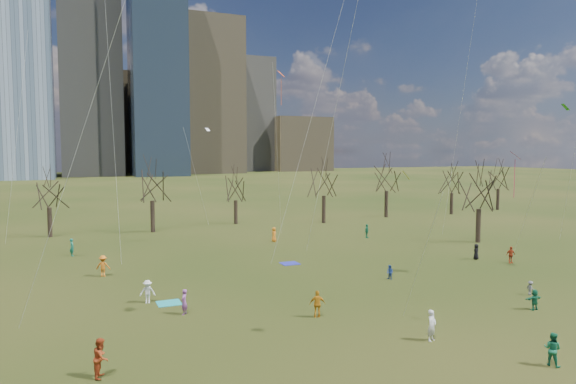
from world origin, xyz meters
name	(u,v)px	position (x,y,z in m)	size (l,w,h in m)	color
ground	(363,319)	(0.00, 0.00, 0.00)	(500.00, 500.00, 0.00)	black
downtown_skyline	(104,85)	(-2.43, 210.64, 39.01)	(212.50, 78.00, 118.00)	slate
bare_tree_row	(211,184)	(-0.09, 37.22, 6.12)	(113.04, 29.80, 9.50)	black
blanket_teal	(169,303)	(-10.53, 7.98, 0.01)	(1.60, 1.50, 0.03)	teal
blanket_navy	(290,263)	(1.94, 16.15, 0.01)	(1.60, 1.50, 0.03)	#2328A5
person_1	(432,325)	(1.51, -4.63, 0.86)	(0.63, 0.41, 1.72)	white
person_2	(101,358)	(-15.39, -2.41, 0.92)	(0.89, 0.69, 1.83)	#A43917
person_3	(530,288)	(13.89, -0.10, 0.51)	(0.66, 0.38, 1.02)	slate
person_4	(317,304)	(-2.49, 1.38, 0.85)	(0.99, 0.41, 1.70)	orange
person_5	(535,300)	(11.24, -2.80, 0.68)	(1.27, 0.40, 1.37)	#176B48
person_6	(476,252)	(19.10, 10.88, 0.75)	(0.73, 0.48, 1.50)	black
person_7	(184,302)	(-10.04, 5.18, 0.82)	(0.60, 0.39, 1.63)	#974F9E
person_8	(390,272)	(7.08, 7.58, 0.59)	(0.58, 0.45, 1.19)	#224095
person_9	(148,292)	(-11.85, 8.60, 0.79)	(1.03, 0.59, 1.59)	white
person_10	(511,255)	(20.88, 8.38, 0.78)	(0.91, 0.38, 1.55)	#BB391A
person_12	(274,234)	(4.77, 27.44, 0.83)	(0.82, 0.53, 1.67)	orange
person_13	(72,247)	(-16.58, 27.69, 0.87)	(0.63, 0.42, 1.74)	#1A7862
person_14	(552,349)	(4.79, -9.54, 0.82)	(0.80, 0.62, 1.64)	#19724C
person_15	(103,266)	(-14.21, 17.69, 0.88)	(1.14, 0.66, 1.77)	orange
person_16	(367,231)	(15.92, 25.50, 0.83)	(0.97, 0.40, 1.65)	#19724C
kites_airborne	(317,106)	(2.70, 12.09, 14.12)	(52.74, 48.75, 32.25)	yellow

